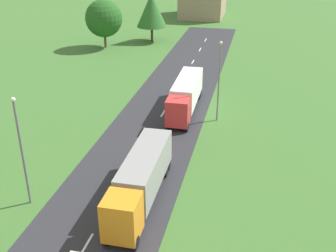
# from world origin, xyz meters

# --- Properties ---
(road) EXTENTS (10.00, 140.00, 0.06)m
(road) POSITION_xyz_m (0.00, 24.50, 0.03)
(road) COLOR #2B2B30
(road) RESTS_ON ground
(truck_second) EXTENTS (2.56, 11.82, 3.66)m
(truck_second) POSITION_xyz_m (2.32, 30.51, 2.17)
(truck_second) COLOR orange
(truck_second) RESTS_ON road
(truck_third) EXTENTS (2.67, 11.93, 3.62)m
(truck_third) POSITION_xyz_m (2.41, 49.22, 2.14)
(truck_third) COLOR red
(truck_third) RESTS_ON road
(lamppost_second) EXTENTS (0.36, 0.36, 9.07)m
(lamppost_second) POSITION_xyz_m (-6.33, 28.43, 5.02)
(lamppost_second) COLOR slate
(lamppost_second) RESTS_ON ground
(lamppost_third) EXTENTS (0.36, 0.36, 9.12)m
(lamppost_third) POSITION_xyz_m (6.40, 47.43, 5.05)
(lamppost_third) COLOR slate
(lamppost_third) RESTS_ON ground
(tree_oak) EXTENTS (6.59, 6.59, 8.50)m
(tree_oak) POSITION_xyz_m (-17.11, 74.71, 5.20)
(tree_oak) COLOR #513823
(tree_oak) RESTS_ON ground
(tree_maple) EXTENTS (5.63, 5.63, 8.98)m
(tree_maple) POSITION_xyz_m (-9.96, 80.88, 5.88)
(tree_maple) COLOR #513823
(tree_maple) RESTS_ON ground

